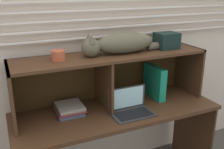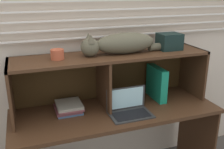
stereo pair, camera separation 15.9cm
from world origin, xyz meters
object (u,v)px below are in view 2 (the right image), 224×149
object	(u,v)px
binder_upright	(156,83)
book_stack	(69,107)
laptop	(129,109)
storage_box	(169,41)
cat	(121,44)
small_basket	(57,54)

from	to	relation	value
binder_upright	book_stack	distance (m)	0.77
laptop	binder_upright	distance (m)	0.40
storage_box	cat	bearing A→B (deg)	180.00
binder_upright	small_basket	xyz separation A→B (m)	(-0.82, 0.00, 0.32)
cat	storage_box	size ratio (longest dim) A/B	4.35
book_stack	small_basket	distance (m)	0.44
laptop	book_stack	xyz separation A→B (m)	(-0.43, 0.19, -0.01)
binder_upright	storage_box	world-z (taller)	storage_box
binder_upright	storage_box	xyz separation A→B (m)	(0.10, 0.00, 0.36)
book_stack	small_basket	world-z (taller)	small_basket
small_basket	storage_box	world-z (taller)	storage_box
book_stack	storage_box	distance (m)	0.98
storage_box	book_stack	bearing A→B (deg)	179.74
laptop	binder_upright	world-z (taller)	binder_upright
cat	small_basket	xyz separation A→B (m)	(-0.49, 0.00, -0.04)
book_stack	small_basket	bearing A→B (deg)	-176.21
cat	laptop	bearing A→B (deg)	-90.57
laptop	book_stack	size ratio (longest dim) A/B	1.43
laptop	cat	bearing A→B (deg)	89.43
laptop	small_basket	bearing A→B (deg)	159.06
cat	binder_upright	distance (m)	0.50
binder_upright	small_basket	world-z (taller)	small_basket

